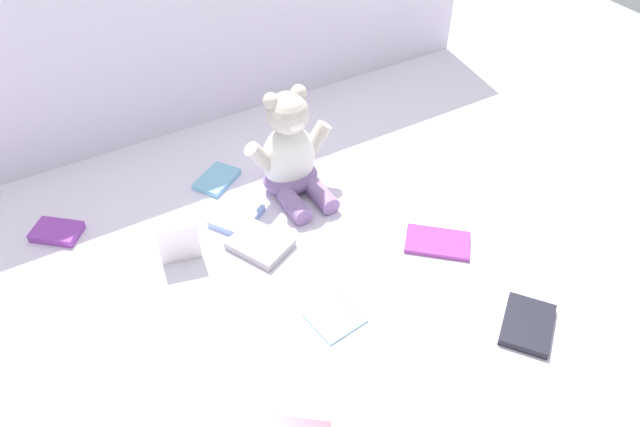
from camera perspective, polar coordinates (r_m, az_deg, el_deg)
name	(u,v)px	position (r m, az deg, el deg)	size (l,w,h in m)	color
ground_plane	(291,223)	(1.40, -2.73, -0.89)	(3.20, 3.20, 0.00)	silver
backdrop_drape	(192,18)	(1.61, -11.77, 17.32)	(1.67, 0.03, 0.59)	silver
teddy_bear	(290,155)	(1.43, -2.77, 5.45)	(0.22, 0.19, 0.27)	white
book_case_0	(237,216)	(1.41, -7.75, -0.24)	(0.09, 0.11, 0.02)	#85A4E4
book_case_1	(335,317)	(1.21, 1.38, -9.62)	(0.09, 0.09, 0.01)	#72AFD6
book_case_2	(260,244)	(1.34, -5.58, -2.84)	(0.10, 0.12, 0.02)	#A79FA7
book_case_3	(217,179)	(1.52, -9.57, 3.16)	(0.07, 0.11, 0.01)	#71B0D4
book_case_4	(57,232)	(1.48, -23.27, -1.57)	(0.07, 0.10, 0.02)	purple
book_case_6	(438,242)	(1.37, 10.87, -2.64)	(0.08, 0.14, 0.01)	#963896
book_case_7	(528,325)	(1.26, 18.74, -9.75)	(0.09, 0.13, 0.02)	black
book_case_8	(179,244)	(1.31, -12.98, -2.79)	(0.09, 0.01, 0.10)	white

